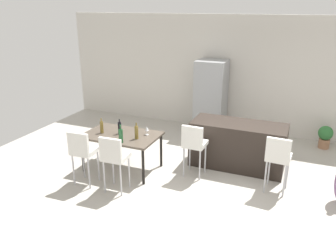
{
  "coord_description": "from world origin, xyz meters",
  "views": [
    {
      "loc": [
        1.4,
        -5.46,
        3.13
      ],
      "look_at": [
        -1.05,
        0.36,
        0.85
      ],
      "focal_mm": 36.31,
      "sensor_mm": 36.0,
      "label": 1
    }
  ],
  "objects": [
    {
      "name": "wine_bottle_end",
      "position": [
        -2.2,
        -0.23,
        0.86
      ],
      "size": [
        0.07,
        0.07,
        0.3
      ],
      "color": "brown",
      "rests_on": "dining_table"
    },
    {
      "name": "wine_bottle_left",
      "position": [
        -1.61,
        -0.51,
        0.87
      ],
      "size": [
        0.08,
        0.08,
        0.34
      ],
      "color": "#194723",
      "rests_on": "dining_table"
    },
    {
      "name": "back_wall",
      "position": [
        0.0,
        3.01,
        1.45
      ],
      "size": [
        10.0,
        0.12,
        2.9
      ],
      "primitive_type": "cube",
      "color": "beige",
      "rests_on": "ground_plane"
    },
    {
      "name": "refrigerator",
      "position": [
        -0.81,
        2.57,
        0.92
      ],
      "size": [
        0.72,
        0.68,
        1.84
      ],
      "primitive_type": "cube",
      "color": "#939699",
      "rests_on": "ground_plane"
    },
    {
      "name": "wine_bottle_corner",
      "position": [
        -1.43,
        -0.24,
        0.87
      ],
      "size": [
        0.07,
        0.07,
        0.32
      ],
      "color": "brown",
      "rests_on": "dining_table"
    },
    {
      "name": "potted_plant",
      "position": [
        1.92,
        2.56,
        0.3
      ],
      "size": [
        0.32,
        0.32,
        0.53
      ],
      "color": "#996B4C",
      "rests_on": "ground_plane"
    },
    {
      "name": "ground_plane",
      "position": [
        0.0,
        0.0,
        0.0
      ],
      "size": [
        10.0,
        10.0,
        0.0
      ],
      "primitive_type": "plane",
      "color": "#ADA89E"
    },
    {
      "name": "dining_table",
      "position": [
        -1.81,
        -0.15,
        0.68
      ],
      "size": [
        1.44,
        0.92,
        0.74
      ],
      "color": "#4C4238",
      "rests_on": "ground_plane"
    },
    {
      "name": "bar_chair_left",
      "position": [
        -0.41,
        0.1,
        0.7
      ],
      "size": [
        0.41,
        0.41,
        1.05
      ],
      "color": "silver",
      "rests_on": "ground_plane"
    },
    {
      "name": "wine_bottle_far",
      "position": [
        -1.86,
        -0.13,
        0.86
      ],
      "size": [
        0.07,
        0.07,
        0.3
      ],
      "color": "black",
      "rests_on": "dining_table"
    },
    {
      "name": "wine_glass_middle",
      "position": [
        -1.35,
        0.02,
        0.86
      ],
      "size": [
        0.07,
        0.07,
        0.17
      ],
      "color": "silver",
      "rests_on": "dining_table"
    },
    {
      "name": "bar_chair_middle",
      "position": [
        1.1,
        0.1,
        0.7
      ],
      "size": [
        0.43,
        0.43,
        1.05
      ],
      "color": "silver",
      "rests_on": "ground_plane"
    },
    {
      "name": "dining_chair_far",
      "position": [
        -1.49,
        -0.97,
        0.7
      ],
      "size": [
        0.42,
        0.42,
        1.05
      ],
      "color": "silver",
      "rests_on": "ground_plane"
    },
    {
      "name": "dining_chair_near",
      "position": [
        -2.13,
        -0.97,
        0.7
      ],
      "size": [
        0.42,
        0.42,
        1.05
      ],
      "color": "silver",
      "rests_on": "ground_plane"
    },
    {
      "name": "kitchen_island",
      "position": [
        0.26,
        0.86,
        0.46
      ],
      "size": [
        1.84,
        0.77,
        0.92
      ],
      "primitive_type": "cube",
      "color": "black",
      "rests_on": "ground_plane"
    }
  ]
}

